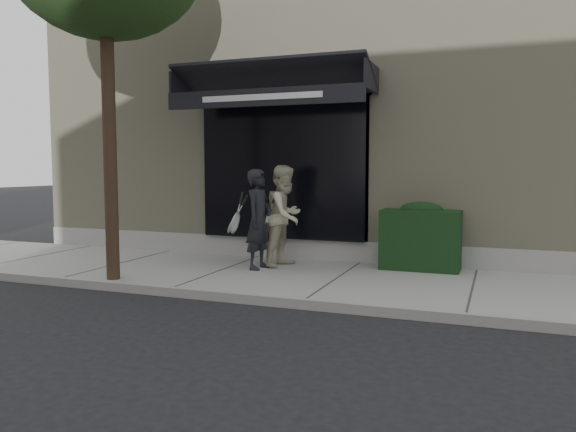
% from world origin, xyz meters
% --- Properties ---
extents(ground, '(80.00, 80.00, 0.00)m').
position_xyz_m(ground, '(0.00, 0.00, 0.00)').
color(ground, black).
rests_on(ground, ground).
extents(sidewalk, '(20.00, 3.00, 0.12)m').
position_xyz_m(sidewalk, '(0.00, 0.00, 0.06)').
color(sidewalk, gray).
rests_on(sidewalk, ground).
extents(curb, '(20.00, 0.10, 0.14)m').
position_xyz_m(curb, '(0.00, -1.55, 0.07)').
color(curb, gray).
rests_on(curb, ground).
extents(building_facade, '(14.30, 8.04, 5.64)m').
position_xyz_m(building_facade, '(-0.01, 4.96, 2.74)').
color(building_facade, '#B3AB88').
rests_on(building_facade, ground).
extents(hedge, '(1.30, 0.70, 1.14)m').
position_xyz_m(hedge, '(1.10, 1.25, 0.66)').
color(hedge, black).
rests_on(hedge, sidewalk).
extents(pedestrian_front, '(0.66, 0.86, 1.68)m').
position_xyz_m(pedestrian_front, '(-1.45, 0.28, 0.96)').
color(pedestrian_front, black).
rests_on(pedestrian_front, sidewalk).
extents(pedestrian_back, '(0.81, 0.96, 1.75)m').
position_xyz_m(pedestrian_back, '(-1.15, 0.72, 0.99)').
color(pedestrian_back, '#BFB898').
rests_on(pedestrian_back, sidewalk).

